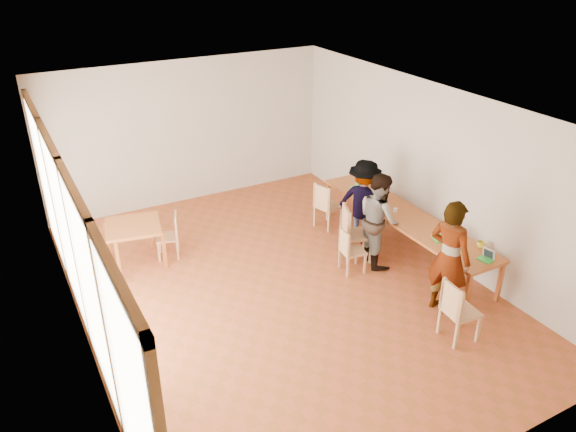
{
  "coord_description": "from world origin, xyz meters",
  "views": [
    {
      "loc": [
        -3.54,
        -6.8,
        5.16
      ],
      "look_at": [
        0.34,
        0.31,
        1.1
      ],
      "focal_mm": 35.0,
      "sensor_mm": 36.0,
      "label": 1
    }
  ],
  "objects": [
    {
      "name": "pink_phone",
      "position": [
        2.77,
        1.72,
        0.76
      ],
      "size": [
        0.05,
        0.1,
        0.01
      ],
      "primitive_type": "cube",
      "color": "#F449A7",
      "rests_on": "communal_table"
    },
    {
      "name": "laptop_mid",
      "position": [
        2.46,
        -1.01,
        0.81
      ],
      "size": [
        0.28,
        0.29,
        0.2
      ],
      "rotation": [
        0.0,
        0.0,
        -0.35
      ],
      "color": "green",
      "rests_on": "communal_table"
    },
    {
      "name": "green_bottle",
      "position": [
        2.23,
        1.01,
        0.89
      ],
      "size": [
        0.07,
        0.07,
        0.28
      ],
      "primitive_type": "cylinder",
      "color": "#1E7539",
      "rests_on": "communal_table"
    },
    {
      "name": "black_pouch",
      "position": [
        2.27,
        0.53,
        0.8
      ],
      "size": [
        0.16,
        0.26,
        0.09
      ],
      "primitive_type": "cube",
      "color": "black",
      "rests_on": "communal_table"
    },
    {
      "name": "chair_spare",
      "position": [
        -1.16,
        1.82,
        0.5
      ],
      "size": [
        0.48,
        0.48,
        0.43
      ],
      "rotation": [
        0.0,
        0.0,
        2.81
      ],
      "color": "tan",
      "rests_on": "ground"
    },
    {
      "name": "yellow_mug",
      "position": [
        2.82,
        -1.51,
        0.8
      ],
      "size": [
        0.14,
        0.14,
        0.1
      ],
      "primitive_type": "imported",
      "rotation": [
        0.0,
        0.0,
        0.11
      ],
      "color": "yellow",
      "rests_on": "communal_table"
    },
    {
      "name": "communal_table",
      "position": [
        2.5,
        -0.03,
        0.7
      ],
      "size": [
        0.8,
        4.0,
        0.75
      ],
      "color": "#B25A27",
      "rests_on": "ground"
    },
    {
      "name": "chair_mid",
      "position": [
        1.56,
        0.22,
        0.62
      ],
      "size": [
        0.6,
        0.6,
        0.53
      ],
      "rotation": [
        0.0,
        0.0,
        -0.35
      ],
      "color": "tan",
      "rests_on": "ground"
    },
    {
      "name": "condiment_cup",
      "position": [
        2.44,
        0.16,
        0.78
      ],
      "size": [
        0.08,
        0.08,
        0.06
      ],
      "primitive_type": "cylinder",
      "color": "white",
      "rests_on": "communal_table"
    },
    {
      "name": "clear_glass",
      "position": [
        2.24,
        0.26,
        0.8
      ],
      "size": [
        0.07,
        0.07,
        0.09
      ],
      "primitive_type": "cylinder",
      "color": "silver",
      "rests_on": "communal_table"
    },
    {
      "name": "chair_near",
      "position": [
        1.56,
        -2.33,
        0.58
      ],
      "size": [
        0.48,
        0.48,
        0.5
      ],
      "rotation": [
        0.0,
        0.0,
        -0.1
      ],
      "color": "tan",
      "rests_on": "ground"
    },
    {
      "name": "laptop_near",
      "position": [
        2.62,
        -1.82,
        0.8
      ],
      "size": [
        0.22,
        0.24,
        0.18
      ],
      "rotation": [
        0.0,
        0.0,
        0.19
      ],
      "color": "green",
      "rests_on": "communal_table"
    },
    {
      "name": "window_wall",
      "position": [
        -2.96,
        0.0,
        1.5
      ],
      "size": [
        0.1,
        8.0,
        3.0
      ],
      "primitive_type": "cube",
      "color": "white",
      "rests_on": "ground"
    },
    {
      "name": "person_far",
      "position": [
        2.1,
        0.64,
        0.81
      ],
      "size": [
        0.98,
        1.2,
        1.62
      ],
      "primitive_type": "imported",
      "rotation": [
        0.0,
        0.0,
        2.0
      ],
      "color": "gray",
      "rests_on": "ground"
    },
    {
      "name": "wall_front",
      "position": [
        0.0,
        -4.0,
        1.5
      ],
      "size": [
        6.0,
        0.1,
        3.0
      ],
      "primitive_type": "cube",
      "color": "beige",
      "rests_on": "ground"
    },
    {
      "name": "ground",
      "position": [
        0.0,
        0.0,
        0.0
      ],
      "size": [
        8.0,
        8.0,
        0.0
      ],
      "primitive_type": "plane",
      "color": "#AC4D29",
      "rests_on": "ground"
    },
    {
      "name": "chair_empty",
      "position": [
        1.78,
        1.44,
        0.57
      ],
      "size": [
        0.53,
        0.53,
        0.49
      ],
      "rotation": [
        0.0,
        0.0,
        0.27
      ],
      "color": "tan",
      "rests_on": "ground"
    },
    {
      "name": "laptop_far",
      "position": [
        2.45,
        1.32,
        0.8
      ],
      "size": [
        0.21,
        0.24,
        0.19
      ],
      "rotation": [
        0.0,
        0.0,
        0.08
      ],
      "color": "green",
      "rests_on": "communal_table"
    },
    {
      "name": "person_mid",
      "position": [
        1.9,
        -0.07,
        0.83
      ],
      "size": [
        0.78,
        0.92,
        1.66
      ],
      "primitive_type": "imported",
      "rotation": [
        0.0,
        0.0,
        1.37
      ],
      "color": "gray",
      "rests_on": "ground"
    },
    {
      "name": "person_near",
      "position": [
        1.93,
        -1.73,
        0.92
      ],
      "size": [
        0.59,
        0.76,
        1.85
      ],
      "primitive_type": "imported",
      "rotation": [
        0.0,
        0.0,
        1.82
      ],
      "color": "gray",
      "rests_on": "ground"
    },
    {
      "name": "chair_far",
      "position": [
        1.27,
        -0.11,
        0.49
      ],
      "size": [
        0.42,
        0.42,
        0.43
      ],
      "rotation": [
        0.0,
        0.0,
        -0.14
      ],
      "color": "tan",
      "rests_on": "ground"
    },
    {
      "name": "wall_back",
      "position": [
        0.0,
        4.0,
        1.5
      ],
      "size": [
        6.0,
        0.1,
        3.0
      ],
      "primitive_type": "cube",
      "color": "beige",
      "rests_on": "ground"
    },
    {
      "name": "side_table",
      "position": [
        -1.81,
        1.88,
        0.67
      ],
      "size": [
        0.9,
        0.9,
        0.75
      ],
      "rotation": [
        0.0,
        0.0,
        -0.2
      ],
      "color": "#B25A27",
      "rests_on": "ground"
    },
    {
      "name": "wall_right",
      "position": [
        3.0,
        0.0,
        1.5
      ],
      "size": [
        0.1,
        8.0,
        3.0
      ],
      "primitive_type": "cube",
      "color": "beige",
      "rests_on": "ground"
    },
    {
      "name": "ceiling",
      "position": [
        0.0,
        0.0,
        3.02
      ],
      "size": [
        6.0,
        8.0,
        0.04
      ],
      "primitive_type": "cube",
      "color": "white",
      "rests_on": "wall_back"
    }
  ]
}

